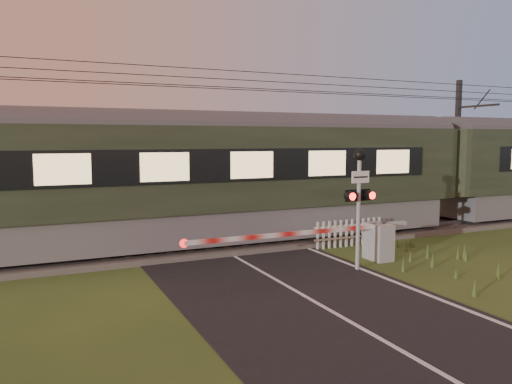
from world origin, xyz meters
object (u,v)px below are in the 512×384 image
picket_fence (349,233)px  catenary_mast (458,145)px  boom_gate (369,240)px  crossing_signal (359,187)px  train (433,169)px

picket_fence → catenary_mast: size_ratio=0.42×
boom_gate → crossing_signal: bearing=-142.0°
catenary_mast → boom_gate: bearing=-148.5°
boom_gate → picket_fence: boom_gate is taller
picket_fence → catenary_mast: 10.60m
train → boom_gate: 7.56m
boom_gate → catenary_mast: size_ratio=1.11×
train → crossing_signal: bearing=-147.2°
crossing_signal → catenary_mast: (10.94, 6.86, 1.07)m
picket_fence → catenary_mast: bearing=23.9°
train → crossing_signal: (-7.19, -4.63, -0.08)m
picket_fence → boom_gate: bearing=-108.6°
picket_fence → crossing_signal: bearing=-120.8°
boom_gate → catenary_mast: catenary_mast is taller
train → catenary_mast: 4.47m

